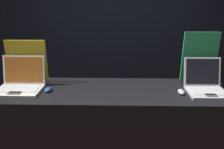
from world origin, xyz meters
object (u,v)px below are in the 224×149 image
laptop_front (21,82)px  mouse_front (48,90)px  promo_stand_front (27,62)px  laptop_back (205,84)px  mouse_back (181,92)px  promo_stand_back (199,59)px

laptop_front → mouse_front: size_ratio=4.31×
promo_stand_front → laptop_back: promo_stand_front is taller
promo_stand_front → mouse_back: promo_stand_front is taller
mouse_front → laptop_back: laptop_back is taller
promo_stand_front → promo_stand_back: size_ratio=0.84×
laptop_back → promo_stand_back: promo_stand_back is taller
promo_stand_back → mouse_front: bearing=-169.6°
laptop_front → promo_stand_back: bearing=6.9°
mouse_front → laptop_back: size_ratio=0.26×
mouse_front → promo_stand_back: promo_stand_back is taller
laptop_front → laptop_back: size_ratio=1.12×
laptop_back → promo_stand_back: bearing=90.0°
mouse_front → promo_stand_front: bearing=137.4°
promo_stand_back → promo_stand_front: bearing=-179.5°
mouse_front → promo_stand_front: (-0.27, 0.25, 0.18)m
promo_stand_front → laptop_front: bearing=-90.0°
laptop_back → mouse_back: (-0.23, -0.07, -0.05)m
mouse_front → mouse_back: mouse_back is taller
laptop_back → mouse_back: size_ratio=3.64×
promo_stand_front → promo_stand_back: bearing=0.5°
laptop_front → mouse_front: 0.28m
mouse_back → laptop_front: bearing=176.8°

